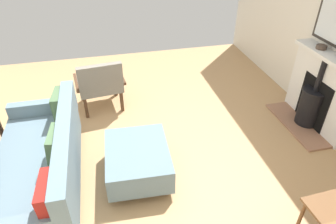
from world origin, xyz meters
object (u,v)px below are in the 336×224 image
object	(u,v)px
sofa	(43,164)
ottoman	(138,160)
armchair_accent	(100,83)
mantel_bowl_near	(322,47)
fireplace	(320,96)

from	to	relation	value
sofa	ottoman	world-z (taller)	sofa
ottoman	armchair_accent	distance (m)	1.50
mantel_bowl_near	ottoman	distance (m)	2.71
mantel_bowl_near	ottoman	bearing A→B (deg)	14.81
armchair_accent	ottoman	bearing A→B (deg)	101.95
ottoman	armchair_accent	world-z (taller)	armchair_accent
fireplace	ottoman	world-z (taller)	fireplace
fireplace	sofa	xyz separation A→B (m)	(3.44, 0.38, -0.11)
armchair_accent	sofa	bearing A→B (deg)	65.36
ottoman	armchair_accent	xyz separation A→B (m)	(0.31, -1.45, 0.21)
sofa	armchair_accent	world-z (taller)	armchair_accent
mantel_bowl_near	armchair_accent	xyz separation A→B (m)	(2.81, -0.79, -0.59)
fireplace	sofa	size ratio (longest dim) A/B	0.67
sofa	ottoman	size ratio (longest dim) A/B	2.12
ottoman	mantel_bowl_near	bearing A→B (deg)	-165.19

